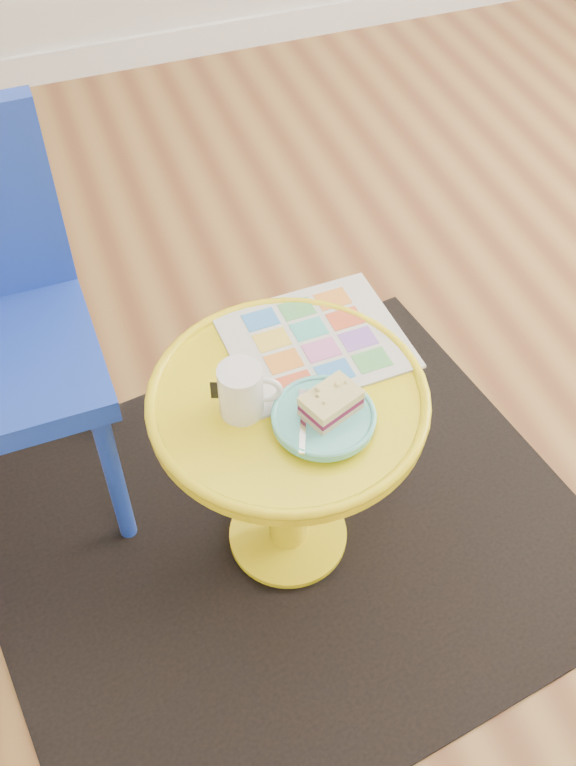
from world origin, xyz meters
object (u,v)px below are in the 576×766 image
object	(u,v)px
plate	(324,418)
mug	(242,390)
newspaper	(315,341)
side_table	(288,443)

from	to	relation	value
plate	mug	bearing A→B (deg)	146.96
newspaper	plate	size ratio (longest dim) A/B	1.80
side_table	mug	size ratio (longest dim) A/B	4.66
newspaper	mug	distance (m)	0.22
newspaper	plate	xyz separation A→B (m)	(-0.06, -0.20, 0.02)
newspaper	mug	world-z (taller)	mug
side_table	mug	bearing A→B (deg)	-179.66
newspaper	plate	bearing A→B (deg)	-109.39
mug	newspaper	bearing A→B (deg)	54.02
side_table	newspaper	xyz separation A→B (m)	(0.10, 0.12, 0.14)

